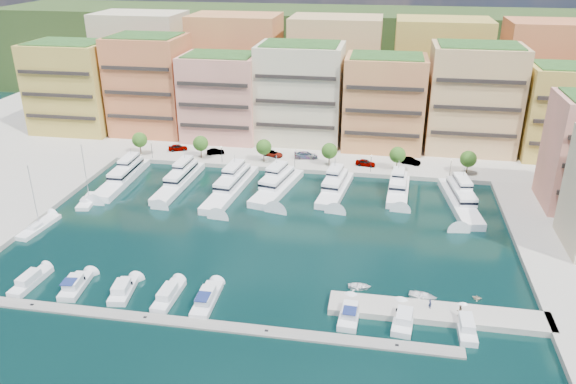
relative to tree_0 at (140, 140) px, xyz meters
name	(u,v)px	position (x,y,z in m)	size (l,w,h in m)	color
ground	(268,231)	(40.00, -33.50, -4.74)	(400.00, 400.00, 0.00)	black
north_quay	(312,132)	(40.00, 28.50, -4.74)	(220.00, 64.00, 2.00)	#9E998E
hillside	(329,93)	(40.00, 76.50, -4.74)	(240.00, 40.00, 58.00)	#253B18
south_pontoon	(205,326)	(37.00, -63.50, -4.74)	(72.00, 2.20, 0.35)	gray
finger_pier	(438,316)	(70.00, -55.50, -4.74)	(32.00, 5.00, 2.00)	#9E998E
apartment_0	(73,87)	(-26.00, 16.49, 8.57)	(22.00, 16.50, 24.80)	gold
apartment_1	(150,85)	(-4.00, 18.49, 9.57)	(20.00, 16.50, 26.80)	#D06F45
apartment_2	(222,97)	(17.00, 16.49, 7.57)	(20.00, 15.50, 22.80)	#EF9385
apartment_3	(300,93)	(38.00, 18.49, 9.07)	(22.00, 16.50, 25.80)	beige
apartment_4	(384,102)	(60.00, 16.49, 8.07)	(20.00, 15.50, 23.80)	#DD9D53
apartment_5	(473,98)	(82.00, 18.49, 9.57)	(22.00, 16.50, 26.80)	tan
apartment_6	(566,112)	(104.00, 16.49, 7.57)	(20.00, 15.50, 22.80)	gold
backblock_0	(144,62)	(-15.00, 40.50, 11.26)	(26.00, 18.00, 30.00)	beige
backblock_1	(237,66)	(15.00, 40.50, 11.26)	(26.00, 18.00, 30.00)	#DD9D53
backblock_2	(335,69)	(45.00, 40.50, 11.26)	(26.00, 18.00, 30.00)	tan
backblock_3	(439,73)	(75.00, 40.50, 11.26)	(26.00, 18.00, 30.00)	gold
backblock_4	(549,77)	(105.00, 40.50, 11.26)	(26.00, 18.00, 30.00)	#D06F45
tree_0	(140,140)	(0.00, 0.00, 0.00)	(3.80, 3.80, 5.65)	#473323
tree_1	(201,143)	(16.00, 0.00, 0.00)	(3.80, 3.80, 5.65)	#473323
tree_2	(264,147)	(32.00, 0.00, 0.00)	(3.80, 3.80, 5.65)	#473323
tree_3	(329,151)	(48.00, 0.00, 0.00)	(3.80, 3.80, 5.65)	#473323
tree_4	(398,155)	(64.00, 0.00, 0.00)	(3.80, 3.80, 5.65)	#473323
tree_5	(468,159)	(80.00, 0.00, 0.00)	(3.80, 3.80, 5.65)	#473323
lamppost_0	(151,147)	(4.00, -2.30, -0.92)	(0.30, 0.30, 4.20)	black
lamppost_1	(222,151)	(22.00, -2.30, -0.92)	(0.30, 0.30, 4.20)	black
lamppost_2	(295,156)	(40.00, -2.30, -0.92)	(0.30, 0.30, 4.20)	black
lamppost_3	(371,160)	(58.00, -2.30, -0.92)	(0.30, 0.30, 4.20)	black
lamppost_4	(451,165)	(76.00, -2.30, -0.92)	(0.30, 0.30, 4.20)	black
yacht_0	(124,176)	(2.29, -15.08, -3.53)	(4.89, 23.20, 7.30)	white
yacht_1	(180,180)	(15.80, -15.06, -3.65)	(5.06, 23.06, 7.30)	white
yacht_2	(232,185)	(28.19, -16.05, -3.53)	(6.94, 25.54, 7.30)	white
yacht_3	(278,184)	(38.10, -13.97, -3.53)	(8.95, 21.25, 7.30)	white
yacht_4	(335,187)	(50.81, -13.18, -3.65)	(6.91, 19.26, 7.30)	white
yacht_5	(398,188)	(64.39, -11.67, -3.53)	(5.11, 15.86, 7.30)	white
yacht_6	(460,199)	(77.02, -14.95, -3.53)	(7.49, 23.20, 7.30)	white
cruiser_0	(31,281)	(6.33, -58.09, -4.20)	(2.97, 8.72, 2.55)	silver
cruiser_1	(75,286)	(14.06, -58.10, -4.17)	(3.63, 7.82, 2.66)	silver
cruiser_2	(123,291)	(22.05, -58.08, -4.20)	(3.71, 7.37, 2.55)	silver
cruiser_3	(168,296)	(29.51, -58.09, -4.20)	(2.76, 8.55, 2.55)	silver
cruiser_4	(207,300)	(35.60, -58.12, -4.17)	(2.88, 9.21, 2.66)	silver
cruiser_7	(349,314)	(57.19, -58.10, -4.17)	(3.09, 7.54, 2.66)	silver
cruiser_8	(403,320)	(64.92, -58.08, -4.20)	(3.63, 7.56, 2.55)	silver
cruiser_9	(466,327)	(73.54, -58.09, -4.20)	(2.52, 8.03, 2.55)	silver
sailboat_1	(38,227)	(-3.50, -40.41, -4.44)	(3.84, 10.61, 13.20)	white
sailboat_2	(88,202)	(0.17, -27.82, -4.43)	(4.04, 8.59, 13.20)	white
tender_3	(477,297)	(76.12, -50.13, -4.36)	(1.26, 1.46, 0.77)	beige
tender_0	(360,286)	(58.23, -50.17, -4.37)	(2.60, 3.64, 0.75)	white
tender_2	(423,296)	(67.95, -51.25, -4.30)	(3.03, 4.24, 0.88)	white
car_0	(178,147)	(8.38, 4.03, -2.92)	(1.94, 4.82, 1.64)	gray
car_1	(215,152)	(18.76, 2.96, -3.02)	(1.53, 4.39, 1.45)	gray
car_2	(273,154)	(33.51, 4.07, -3.04)	(2.33, 5.05, 1.40)	gray
car_3	(306,155)	(41.83, 4.07, -2.91)	(2.33, 5.74, 1.66)	gray
car_4	(366,163)	(56.67, 1.33, -2.94)	(1.91, 4.74, 1.62)	gray
car_5	(410,161)	(67.31, 4.39, -2.95)	(1.68, 4.83, 1.59)	gray
person_0	(430,304)	(68.68, -55.14, -2.95)	(0.58, 0.38, 1.60)	#242B48
person_1	(460,311)	(72.73, -56.32, -2.84)	(0.88, 0.68, 1.81)	brown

